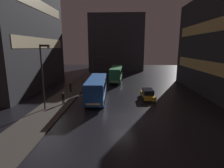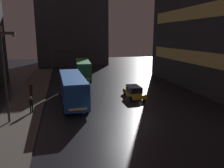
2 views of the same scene
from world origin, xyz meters
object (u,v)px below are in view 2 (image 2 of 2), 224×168
object	(u,v)px
bus_far	(83,68)
pedestrian_mid	(31,103)
pedestrian_near	(31,88)
bus_near	(72,86)
traffic_light_main	(60,58)
car_taxi	(134,91)
street_lamp_sidewalk	(6,64)

from	to	relation	value
bus_far	pedestrian_mid	world-z (taller)	bus_far
pedestrian_near	pedestrian_mid	size ratio (longest dim) A/B	1.02
bus_far	pedestrian_near	distance (m)	13.20
bus_near	traffic_light_main	world-z (taller)	traffic_light_main
pedestrian_near	pedestrian_mid	bearing A→B (deg)	113.93
traffic_light_main	car_taxi	bearing A→B (deg)	-52.24
bus_near	bus_far	size ratio (longest dim) A/B	1.02
pedestrian_near	bus_far	bearing A→B (deg)	-109.30
car_taxi	traffic_light_main	xyz separation A→B (m)	(-9.03, 11.66, 3.32)
bus_near	pedestrian_near	world-z (taller)	bus_near
bus_near	pedestrian_near	size ratio (longest dim) A/B	6.27
car_taxi	pedestrian_near	xyz separation A→B (m)	(-12.84, 3.00, 0.40)
pedestrian_near	traffic_light_main	xyz separation A→B (m)	(3.81, 8.66, 2.92)
car_taxi	pedestrian_mid	size ratio (longest dim) A/B	2.75
bus_far	street_lamp_sidewalk	xyz separation A→B (m)	(-8.26, -19.37, 3.31)
bus_far	car_taxi	world-z (taller)	bus_far
traffic_light_main	street_lamp_sidewalk	xyz separation A→B (m)	(-4.37, -17.35, 1.30)
traffic_light_main	street_lamp_sidewalk	world-z (taller)	street_lamp_sidewalk
pedestrian_mid	pedestrian_near	bearing A→B (deg)	-110.43
bus_near	street_lamp_sidewalk	size ratio (longest dim) A/B	1.31
pedestrian_mid	bus_near	bearing A→B (deg)	-175.01
bus_near	bus_far	distance (m)	14.69
bus_near	traffic_light_main	distance (m)	12.67
car_taxi	traffic_light_main	size ratio (longest dim) A/B	0.75
bus_far	street_lamp_sidewalk	distance (m)	21.32
bus_far	pedestrian_mid	distance (m)	18.54
bus_far	traffic_light_main	size ratio (longest dim) A/B	1.72
bus_far	street_lamp_sidewalk	bearing A→B (deg)	69.72
car_taxi	pedestrian_mid	bearing A→B (deg)	15.48
car_taxi	street_lamp_sidewalk	world-z (taller)	street_lamp_sidewalk
bus_far	car_taxi	bearing A→B (deg)	113.42
pedestrian_mid	street_lamp_sidewalk	distance (m)	4.99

